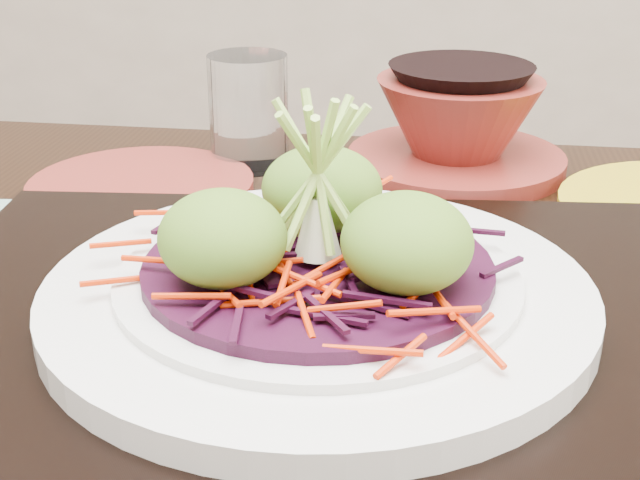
# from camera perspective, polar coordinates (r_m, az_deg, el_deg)

# --- Properties ---
(dining_table) EXTENTS (1.16, 0.83, 0.69)m
(dining_table) POSITION_cam_1_polar(r_m,az_deg,el_deg) (0.55, 3.14, -14.16)
(dining_table) COLOR black
(dining_table) RESTS_ON ground
(placemat) EXTENTS (0.51, 0.40, 0.00)m
(placemat) POSITION_cam_1_polar(r_m,az_deg,el_deg) (0.48, -0.13, -6.76)
(placemat) COLOR #85AD9D
(placemat) RESTS_ON dining_table
(serving_tray) EXTENTS (0.44, 0.33, 0.02)m
(serving_tray) POSITION_cam_1_polar(r_m,az_deg,el_deg) (0.47, -0.13, -5.50)
(serving_tray) COLOR black
(serving_tray) RESTS_ON placemat
(white_plate) EXTENTS (0.29, 0.29, 0.02)m
(white_plate) POSITION_cam_1_polar(r_m,az_deg,el_deg) (0.46, -0.14, -3.40)
(white_plate) COLOR silver
(white_plate) RESTS_ON serving_tray
(cabbage_bed) EXTENTS (0.18, 0.18, 0.01)m
(cabbage_bed) POSITION_cam_1_polar(r_m,az_deg,el_deg) (0.46, -0.14, -1.79)
(cabbage_bed) COLOR #300922
(cabbage_bed) RESTS_ON white_plate
(carrot_julienne) EXTENTS (0.22, 0.22, 0.01)m
(carrot_julienne) POSITION_cam_1_polar(r_m,az_deg,el_deg) (0.45, -0.14, -0.78)
(carrot_julienne) COLOR red
(carrot_julienne) RESTS_ON cabbage_bed
(guacamole_scoops) EXTENTS (0.16, 0.14, 0.05)m
(guacamole_scoops) POSITION_cam_1_polar(r_m,az_deg,el_deg) (0.45, -0.15, 1.13)
(guacamole_scoops) COLOR #537924
(guacamole_scoops) RESTS_ON cabbage_bed
(scallion_garnish) EXTENTS (0.07, 0.07, 0.10)m
(scallion_garnish) POSITION_cam_1_polar(r_m,az_deg,el_deg) (0.44, -0.14, 3.80)
(scallion_garnish) COLOR #9ECF53
(scallion_garnish) RESTS_ON cabbage_bed
(terracotta_side_plate) EXTENTS (0.22, 0.22, 0.01)m
(terracotta_side_plate) POSITION_cam_1_polar(r_m,az_deg,el_deg) (0.70, -11.37, 3.29)
(terracotta_side_plate) COLOR maroon
(terracotta_side_plate) RESTS_ON dining_table
(water_glass) EXTENTS (0.09, 0.09, 0.09)m
(water_glass) POSITION_cam_1_polar(r_m,az_deg,el_deg) (0.75, -4.59, 8.22)
(water_glass) COLOR white
(water_glass) RESTS_ON dining_table
(terracotta_bowl_set) EXTENTS (0.18, 0.18, 0.08)m
(terracotta_bowl_set) POSITION_cam_1_polar(r_m,az_deg,el_deg) (0.75, 8.80, 7.02)
(terracotta_bowl_set) COLOR maroon
(terracotta_bowl_set) RESTS_ON dining_table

